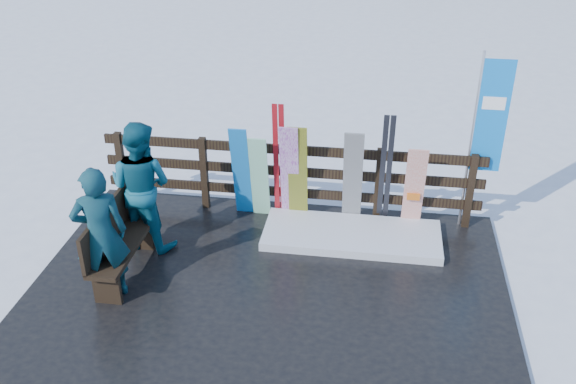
% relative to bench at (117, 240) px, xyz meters
% --- Properties ---
extents(ground, '(700.00, 700.00, 0.00)m').
position_rel_bench_xyz_m(ground, '(1.95, -0.34, -0.60)').
color(ground, white).
rests_on(ground, ground).
extents(deck, '(6.00, 5.00, 0.08)m').
position_rel_bench_xyz_m(deck, '(1.95, -0.34, -0.56)').
color(deck, black).
rests_on(deck, ground).
extents(fence, '(5.60, 0.10, 1.15)m').
position_rel_bench_xyz_m(fence, '(1.95, 1.86, 0.14)').
color(fence, black).
rests_on(fence, deck).
extents(snow_patch, '(2.49, 1.00, 0.12)m').
position_rel_bench_xyz_m(snow_patch, '(2.93, 1.26, -0.46)').
color(snow_patch, white).
rests_on(snow_patch, deck).
extents(bench, '(0.41, 1.50, 0.97)m').
position_rel_bench_xyz_m(bench, '(0.00, 0.00, 0.00)').
color(bench, black).
rests_on(bench, deck).
extents(snowboard_0, '(0.26, 0.36, 1.49)m').
position_rel_bench_xyz_m(snowboard_0, '(1.27, 1.64, 0.23)').
color(snowboard_0, blue).
rests_on(snowboard_0, deck).
extents(snowboard_1, '(0.26, 0.31, 1.36)m').
position_rel_bench_xyz_m(snowboard_1, '(1.54, 1.64, 0.16)').
color(snowboard_1, white).
rests_on(snowboard_1, deck).
extents(snowboard_2, '(0.28, 0.29, 1.55)m').
position_rel_bench_xyz_m(snowboard_2, '(2.10, 1.64, 0.26)').
color(snowboard_2, gold).
rests_on(snowboard_2, deck).
extents(snowboard_3, '(0.27, 0.35, 1.56)m').
position_rel_bench_xyz_m(snowboard_3, '(1.98, 1.64, 0.26)').
color(snowboard_3, white).
rests_on(snowboard_3, deck).
extents(snowboard_4, '(0.27, 0.36, 1.54)m').
position_rel_bench_xyz_m(snowboard_4, '(2.88, 1.64, 0.25)').
color(snowboard_4, black).
rests_on(snowboard_4, deck).
extents(snowboard_5, '(0.28, 0.30, 1.34)m').
position_rel_bench_xyz_m(snowboard_5, '(3.75, 1.64, 0.15)').
color(snowboard_5, white).
rests_on(snowboard_5, deck).
extents(ski_pair_a, '(0.16, 0.21, 1.84)m').
position_rel_bench_xyz_m(ski_pair_a, '(1.82, 1.71, 0.40)').
color(ski_pair_a, maroon).
rests_on(ski_pair_a, deck).
extents(ski_pair_b, '(0.17, 0.28, 1.78)m').
position_rel_bench_xyz_m(ski_pair_b, '(3.34, 1.71, 0.37)').
color(ski_pair_b, black).
rests_on(ski_pair_b, deck).
extents(rental_flag, '(0.45, 0.04, 2.60)m').
position_rel_bench_xyz_m(rental_flag, '(4.64, 1.91, 1.09)').
color(rental_flag, silver).
rests_on(rental_flag, deck).
extents(person_front, '(0.75, 0.64, 1.74)m').
position_rel_bench_xyz_m(person_front, '(0.01, -0.41, 0.36)').
color(person_front, '#114F4B').
rests_on(person_front, deck).
extents(person_back, '(1.01, 0.86, 1.83)m').
position_rel_bench_xyz_m(person_back, '(0.10, 0.74, 0.40)').
color(person_back, '#11566C').
rests_on(person_back, deck).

